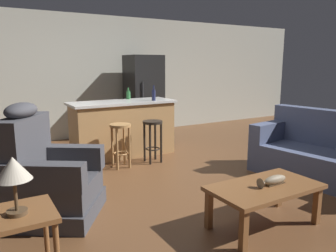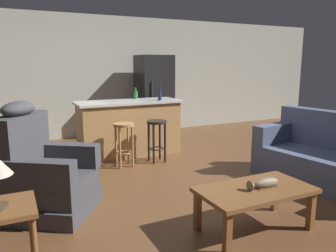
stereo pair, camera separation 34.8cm
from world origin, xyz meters
name	(u,v)px [view 2 (the right image)]	position (x,y,z in m)	size (l,w,h in m)	color
ground_plane	(162,177)	(0.00, 0.00, 0.00)	(12.00, 12.00, 0.00)	brown
back_wall	(101,77)	(0.00, 3.12, 1.30)	(12.00, 0.05, 2.60)	#B2B2A3
coffee_table	(255,194)	(0.18, -1.74, 0.36)	(1.10, 0.60, 0.42)	brown
fish_figurine	(264,183)	(0.25, -1.76, 0.46)	(0.34, 0.10, 0.10)	#4C3823
couch	(332,160)	(1.89, -1.25, 0.34)	(1.11, 2.00, 0.94)	#4C5675
recliner_near_lamp	(43,174)	(-1.60, -0.44, 0.42)	(1.17, 1.17, 1.20)	#3D3D42
end_table	(2,219)	(-1.98, -1.48, 0.46)	(0.48, 0.48, 0.56)	brown
kitchen_island	(129,128)	(0.00, 1.35, 0.48)	(1.80, 0.70, 0.95)	#AD7F4C
bar_stool_left	(124,137)	(-0.30, 0.72, 0.47)	(0.32, 0.32, 0.68)	#A87A47
bar_stool_right	(157,133)	(0.25, 0.72, 0.47)	(0.32, 0.32, 0.68)	black
refrigerator	(154,96)	(1.01, 2.55, 0.88)	(0.70, 0.69, 1.76)	black
bottle_tall_green	(136,94)	(0.23, 1.61, 1.03)	(0.08, 0.08, 0.21)	#2D6B38
bottle_short_amber	(160,95)	(0.51, 1.15, 1.05)	(0.07, 0.07, 0.26)	#23284C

